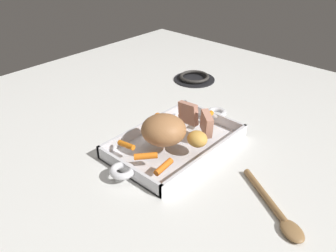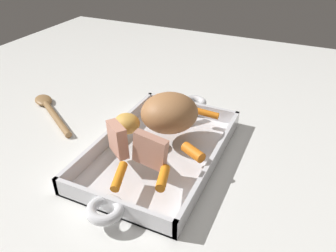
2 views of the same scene
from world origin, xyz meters
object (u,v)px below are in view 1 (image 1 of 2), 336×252
(baby_carrot_southwest, at_px, (184,112))
(baby_carrot_long, at_px, (146,156))
(serving_spoon, at_px, (277,212))
(baby_carrot_short, at_px, (160,119))
(baby_carrot_northeast, at_px, (126,145))
(stove_burner_rear, at_px, (194,78))
(roast_slice_outer, at_px, (207,124))
(potato_near_roast, at_px, (197,139))
(baby_carrot_center_right, at_px, (164,167))
(baby_carrot_center_left, at_px, (208,116))
(roasting_dish, at_px, (175,143))
(pork_roast, at_px, (163,130))
(roast_slice_thin, at_px, (188,113))

(baby_carrot_southwest, relative_size, baby_carrot_long, 0.94)
(serving_spoon, bearing_deg, baby_carrot_short, -157.59)
(baby_carrot_northeast, height_order, stove_burner_rear, baby_carrot_northeast)
(roast_slice_outer, xyz_separation_m, potato_near_roast, (0.07, 0.02, -0.01))
(potato_near_roast, xyz_separation_m, stove_burner_rear, (-0.41, -0.33, -0.05))
(baby_carrot_southwest, relative_size, baby_carrot_center_right, 0.94)
(baby_carrot_center_left, bearing_deg, roasting_dish, -4.56)
(stove_burner_rear, bearing_deg, pork_roast, 29.27)
(baby_carrot_short, bearing_deg, baby_carrot_southwest, 166.18)
(roasting_dish, bearing_deg, pork_roast, -1.31)
(serving_spoon, bearing_deg, baby_carrot_center_right, -129.75)
(baby_carrot_center_right, height_order, baby_carrot_northeast, same)
(roasting_dish, xyz_separation_m, stove_burner_rear, (-0.41, -0.26, -0.00))
(roasting_dish, height_order, roast_slice_outer, roast_slice_outer)
(baby_carrot_short, bearing_deg, roast_slice_outer, 108.88)
(roasting_dish, height_order, roast_slice_thin, roast_slice_thin)
(baby_carrot_southwest, bearing_deg, serving_spoon, 68.43)
(pork_roast, relative_size, roast_slice_thin, 1.89)
(baby_carrot_northeast, bearing_deg, baby_carrot_southwest, -179.34)
(baby_carrot_center_right, relative_size, baby_carrot_center_left, 0.99)
(pork_roast, height_order, baby_carrot_northeast, pork_roast)
(baby_carrot_center_right, bearing_deg, roasting_dish, -149.39)
(baby_carrot_center_right, distance_m, baby_carrot_center_left, 0.28)
(baby_carrot_long, distance_m, potato_near_roast, 0.15)
(pork_roast, bearing_deg, baby_carrot_center_right, 43.23)
(baby_carrot_center_right, relative_size, potato_near_roast, 1.06)
(roasting_dish, bearing_deg, baby_carrot_northeast, -23.19)
(potato_near_roast, height_order, stove_burner_rear, potato_near_roast)
(roast_slice_thin, xyz_separation_m, baby_carrot_center_left, (-0.06, 0.03, -0.02))
(baby_carrot_northeast, bearing_deg, pork_roast, 146.44)
(pork_roast, relative_size, baby_carrot_center_left, 2.00)
(baby_carrot_long, xyz_separation_m, potato_near_roast, (-0.13, 0.06, 0.01))
(roasting_dish, distance_m, roast_slice_outer, 0.10)
(roast_slice_thin, relative_size, baby_carrot_center_right, 1.07)
(baby_carrot_long, bearing_deg, baby_carrot_southwest, -162.50)
(baby_carrot_long, xyz_separation_m, baby_carrot_northeast, (-0.00, -0.07, -0.00))
(potato_near_roast, distance_m, serving_spoon, 0.27)
(roasting_dish, relative_size, baby_carrot_southwest, 8.18)
(roast_slice_outer, relative_size, roast_slice_thin, 0.95)
(roasting_dish, xyz_separation_m, roast_slice_thin, (-0.08, -0.02, 0.06))
(roast_slice_thin, bearing_deg, roasting_dish, 13.74)
(baby_carrot_long, distance_m, serving_spoon, 0.33)
(baby_carrot_long, distance_m, baby_carrot_center_right, 0.06)
(baby_carrot_long, xyz_separation_m, stove_burner_rear, (-0.54, -0.27, -0.04))
(roast_slice_outer, height_order, potato_near_roast, roast_slice_outer)
(pork_roast, bearing_deg, baby_carrot_southwest, -159.63)
(baby_carrot_southwest, relative_size, serving_spoon, 0.26)
(roast_slice_thin, distance_m, potato_near_roast, 0.12)
(potato_near_roast, xyz_separation_m, serving_spoon, (0.05, 0.26, -0.05))
(roasting_dish, relative_size, baby_carrot_northeast, 8.81)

